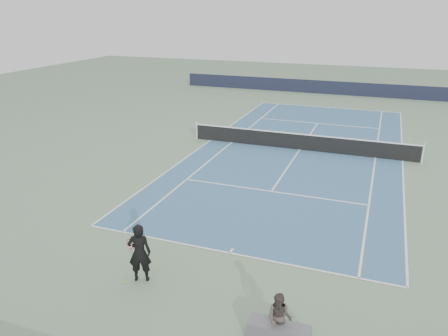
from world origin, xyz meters
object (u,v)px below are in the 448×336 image
(tennis_player, at_px, (139,253))
(spectator_bench, at_px, (279,325))
(tennis_ball, at_px, (124,282))
(tennis_net, at_px, (300,141))

(tennis_player, xyz_separation_m, spectator_bench, (4.45, -1.08, -0.45))
(tennis_ball, relative_size, spectator_bench, 0.05)
(tennis_net, relative_size, tennis_player, 6.99)
(tennis_player, bearing_deg, tennis_ball, -139.72)
(tennis_net, height_order, tennis_player, tennis_player)
(tennis_ball, distance_m, spectator_bench, 4.93)
(tennis_net, xyz_separation_m, tennis_ball, (-2.38, -14.53, -0.47))
(tennis_player, height_order, tennis_ball, tennis_player)
(tennis_player, bearing_deg, spectator_bench, -13.63)
(tennis_player, xyz_separation_m, tennis_ball, (-0.40, -0.34, -0.89))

